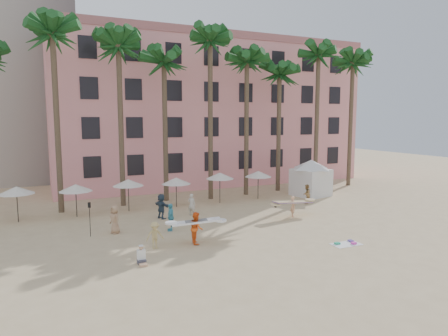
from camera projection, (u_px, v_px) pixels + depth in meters
ground at (260, 249)px, 23.08m from camera, size 120.00×120.00×0.00m
pink_hotel at (204, 114)px, 48.43m from camera, size 35.00×14.00×16.00m
palm_row at (182, 56)px, 35.21m from camera, size 44.40×5.40×16.30m
umbrella_row at (153, 181)px, 32.82m from camera, size 22.50×2.70×2.73m
cabana at (311, 175)px, 38.65m from camera, size 5.27×5.27×3.50m
beach_towel at (346, 244)px, 23.91m from camera, size 1.82×1.04×0.14m
carrier_yellow at (293, 205)px, 30.46m from camera, size 3.43×1.07×1.63m
carrier_white at (196, 227)px, 23.92m from camera, size 3.05×1.42×1.92m
beachgoers at (185, 211)px, 28.58m from camera, size 17.86×7.79×1.89m
paddle at (90, 215)px, 25.26m from camera, size 0.18×0.04×2.23m
seated_man at (142, 258)px, 20.64m from camera, size 0.43×0.74×0.97m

